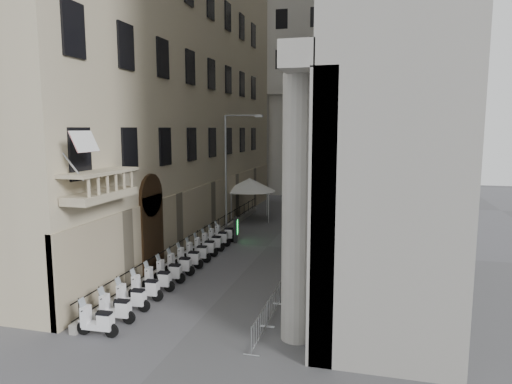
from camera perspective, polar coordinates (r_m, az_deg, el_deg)
left_building at (r=36.72m, az=-9.73°, el=21.96°), size 5.00×36.00×34.00m
far_building at (r=59.36m, az=8.09°, el=14.61°), size 22.00×10.00×30.00m
iron_fence at (r=31.73m, az=-6.70°, el=-6.80°), size 0.30×28.00×1.40m
blue_awning at (r=37.53m, az=10.05°, el=-4.55°), size 1.60×3.00×3.00m
flag at (r=20.66m, az=-19.59°, el=-15.47°), size 1.00×1.40×8.20m
scooter_0 at (r=19.68m, az=-19.10°, el=-16.66°), size 1.42×0.62×1.50m
scooter_1 at (r=20.67m, az=-17.05°, el=-15.35°), size 1.42×0.62×1.50m
scooter_2 at (r=21.68m, az=-15.21°, el=-14.14°), size 1.42×0.62×1.50m
scooter_3 at (r=22.73m, az=-13.56°, el=-13.03°), size 1.42×0.62×1.50m
scooter_4 at (r=23.80m, az=-12.07°, el=-12.01°), size 1.42×0.62×1.50m
scooter_5 at (r=24.88m, az=-10.71°, el=-11.07°), size 1.42×0.62×1.50m
scooter_6 at (r=25.99m, az=-9.48°, el=-10.20°), size 1.42×0.62×1.50m
scooter_7 at (r=27.12m, az=-8.35°, el=-9.41°), size 1.42×0.62×1.50m
scooter_8 at (r=28.25m, az=-7.32°, el=-8.67°), size 1.42×0.62×1.50m
scooter_9 at (r=29.40m, az=-6.37°, el=-7.99°), size 1.42×0.62×1.50m
scooter_10 at (r=30.56m, az=-5.50°, el=-7.35°), size 1.42×0.62×1.50m
scooter_11 at (r=31.74m, az=-4.70°, el=-6.77°), size 1.42×0.62×1.50m
scooter_12 at (r=32.92m, az=-3.95°, el=-6.22°), size 1.42×0.62×1.50m
barrier_0 at (r=18.34m, az=0.47°, el=-18.11°), size 0.60×2.40×1.10m
barrier_1 at (r=20.55m, az=2.24°, el=-15.13°), size 0.60×2.40×1.10m
barrier_2 at (r=22.82m, az=3.63°, el=-12.72°), size 0.60×2.40×1.10m
barrier_3 at (r=25.14m, az=4.74°, el=-10.76°), size 0.60×2.40×1.10m
barrier_4 at (r=27.49m, az=5.65°, el=-9.12°), size 0.60×2.40×1.10m
barrier_5 at (r=29.86m, az=6.42°, el=-7.74°), size 0.60×2.40×1.10m
barrier_6 at (r=32.25m, az=7.06°, el=-6.56°), size 0.60×2.40×1.10m
barrier_7 at (r=34.66m, az=7.62°, el=-5.55°), size 0.60×2.40×1.10m
barrier_8 at (r=37.08m, az=8.10°, el=-4.66°), size 0.60×2.40×1.10m
barrier_9 at (r=39.51m, az=8.52°, el=-3.89°), size 0.60×2.40×1.10m
security_tent at (r=39.78m, az=-0.25°, el=0.80°), size 4.56×4.56×3.70m
street_lamp at (r=33.80m, az=-3.19°, el=3.52°), size 2.95×0.30×9.04m
info_kiosk at (r=32.65m, az=-2.55°, el=-4.71°), size 0.44×0.87×1.77m
pedestrian_a at (r=36.63m, az=6.18°, el=-3.37°), size 0.74×0.58×1.76m
pedestrian_b at (r=44.90m, az=8.70°, el=-1.26°), size 1.14×1.13×1.85m
pedestrian_c at (r=47.35m, az=4.91°, el=-0.77°), size 0.99×0.80×1.77m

